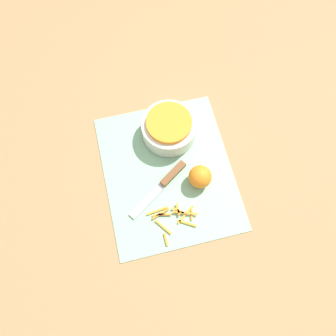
# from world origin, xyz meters

# --- Properties ---
(ground_plane) EXTENTS (4.00, 4.00, 0.00)m
(ground_plane) POSITION_xyz_m (0.00, 0.00, 0.00)
(ground_plane) COLOR #9E754C
(cutting_board) EXTENTS (0.45, 0.37, 0.01)m
(cutting_board) POSITION_xyz_m (0.00, 0.00, 0.00)
(cutting_board) COLOR #84B793
(cutting_board) RESTS_ON ground_plane
(bowl_speckled) EXTENTS (0.16, 0.16, 0.08)m
(bowl_speckled) POSITION_xyz_m (-0.12, 0.03, 0.04)
(bowl_speckled) COLOR silver
(bowl_speckled) RESTS_ON cutting_board
(knife) EXTENTS (0.14, 0.20, 0.02)m
(knife) POSITION_xyz_m (0.03, -0.01, 0.01)
(knife) COLOR brown
(knife) RESTS_ON cutting_board
(orange_left) EXTENTS (0.07, 0.07, 0.07)m
(orange_left) POSITION_xyz_m (0.05, 0.08, 0.04)
(orange_left) COLOR orange
(orange_left) RESTS_ON cutting_board
(peel_pile) EXTENTS (0.11, 0.14, 0.01)m
(peel_pile) POSITION_xyz_m (0.14, -0.02, 0.01)
(peel_pile) COLOR orange
(peel_pile) RESTS_ON cutting_board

